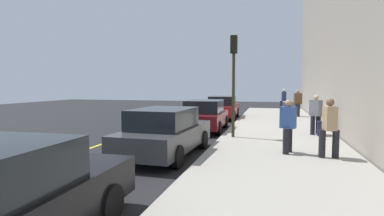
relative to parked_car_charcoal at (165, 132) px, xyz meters
The scene contains 13 objects.
ground_plane 5.92m from the parked_car_charcoal, ahead, with size 56.00×56.00×0.00m, color black.
sidewalk 6.87m from the parked_car_charcoal, 30.91° to the right, with size 28.00×4.60×0.15m, color #A39E93.
lane_stripe_centre 6.63m from the parked_car_charcoal, 26.99° to the left, with size 28.00×0.14×0.01m, color gold.
parked_car_charcoal is the anchor object (origin of this frame).
parked_car_maroon 5.60m from the parked_car_charcoal, ahead, with size 4.24×1.99×1.51m.
parked_car_red 11.46m from the parked_car_charcoal, ahead, with size 4.67×2.03×1.51m.
pedestrian_tan_coat 4.84m from the parked_car_charcoal, 85.73° to the right, with size 0.50×0.56×1.70m.
pedestrian_blue_coat 3.78m from the parked_car_charcoal, 79.38° to the right, with size 0.52×0.51×1.64m.
pedestrian_brown_coat 13.54m from the parked_car_charcoal, 21.21° to the right, with size 0.58×0.53×1.79m.
pedestrian_grey_coat 6.96m from the parked_car_charcoal, 46.26° to the right, with size 0.52×0.53×1.68m.
pedestrian_navy_coat 17.17m from the parked_car_charcoal, 13.98° to the right, with size 0.52×0.59×1.79m.
traffic_light_pole 4.27m from the parked_car_charcoal, 27.90° to the right, with size 0.35×0.26×4.03m.
rolling_suitcase 6.81m from the parked_car_charcoal, 49.50° to the right, with size 0.34×0.22×0.97m.
Camera 1 is at (-14.95, -3.00, 2.22)m, focal length 28.91 mm.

